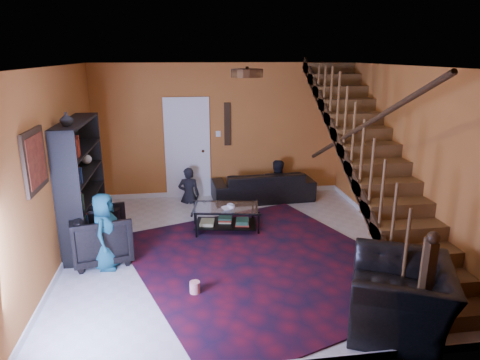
# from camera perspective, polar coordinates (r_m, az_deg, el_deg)

# --- Properties ---
(floor) EXTENTS (5.50, 5.50, 0.00)m
(floor) POSITION_cam_1_polar(r_m,az_deg,el_deg) (6.86, -0.22, -9.14)
(floor) COLOR beige
(floor) RESTS_ON ground
(room) EXTENTS (5.50, 5.50, 5.50)m
(room) POSITION_cam_1_polar(r_m,az_deg,el_deg) (8.02, -11.05, -5.15)
(room) COLOR #B56628
(room) RESTS_ON ground
(staircase) EXTENTS (0.95, 5.02, 3.18)m
(staircase) POSITION_cam_1_polar(r_m,az_deg,el_deg) (6.98, 17.31, 2.75)
(staircase) COLOR brown
(staircase) RESTS_ON floor
(bookshelf) EXTENTS (0.35, 1.80, 2.00)m
(bookshelf) POSITION_cam_1_polar(r_m,az_deg,el_deg) (7.19, -20.27, -0.74)
(bookshelf) COLOR black
(bookshelf) RESTS_ON floor
(door) EXTENTS (0.82, 0.05, 2.05)m
(door) POSITION_cam_1_polar(r_m,az_deg,el_deg) (9.06, -7.00, 3.99)
(door) COLOR silver
(door) RESTS_ON floor
(framed_picture) EXTENTS (0.04, 0.74, 0.74)m
(framed_picture) POSITION_cam_1_polar(r_m,az_deg,el_deg) (5.64, -25.71, 2.35)
(framed_picture) COLOR maroon
(framed_picture) RESTS_ON room
(wall_hanging) EXTENTS (0.14, 0.03, 0.90)m
(wall_hanging) POSITION_cam_1_polar(r_m,az_deg,el_deg) (9.02, -1.67, 7.45)
(wall_hanging) COLOR black
(wall_hanging) RESTS_ON room
(ceiling_fixture) EXTENTS (0.40, 0.40, 0.10)m
(ceiling_fixture) POSITION_cam_1_polar(r_m,az_deg,el_deg) (5.40, 0.95, 14.06)
(ceiling_fixture) COLOR #3F2814
(ceiling_fixture) RESTS_ON room
(rug) EXTENTS (4.58, 4.88, 0.02)m
(rug) POSITION_cam_1_polar(r_m,az_deg,el_deg) (6.45, 3.01, -10.84)
(rug) COLOR #490D19
(rug) RESTS_ON floor
(sofa) EXTENTS (2.15, 0.95, 0.61)m
(sofa) POSITION_cam_1_polar(r_m,az_deg,el_deg) (9.00, 3.05, -0.74)
(sofa) COLOR black
(sofa) RESTS_ON floor
(armchair_left) EXTENTS (1.02, 1.00, 0.77)m
(armchair_left) POSITION_cam_1_polar(r_m,az_deg,el_deg) (6.68, -17.95, -7.12)
(armchair_left) COLOR black
(armchair_left) RESTS_ON floor
(armchair_right) EXTENTS (1.46, 1.53, 0.78)m
(armchair_right) POSITION_cam_1_polar(r_m,az_deg,el_deg) (5.21, 20.58, -14.32)
(armchair_right) COLOR black
(armchair_right) RESTS_ON floor
(person_adult_a) EXTENTS (0.47, 0.34, 1.20)m
(person_adult_a) POSITION_cam_1_polar(r_m,az_deg,el_deg) (8.94, -6.81, -2.03)
(person_adult_a) COLOR black
(person_adult_a) RESTS_ON sofa
(person_adult_b) EXTENTS (0.62, 0.49, 1.28)m
(person_adult_b) POSITION_cam_1_polar(r_m,az_deg,el_deg) (9.14, 4.85, -1.25)
(person_adult_b) COLOR black
(person_adult_b) RESTS_ON sofa
(person_child) EXTENTS (0.43, 0.59, 1.12)m
(person_child) POSITION_cam_1_polar(r_m,az_deg,el_deg) (6.36, -17.57, -6.54)
(person_child) COLOR navy
(person_child) RESTS_ON armchair_left
(coffee_table) EXTENTS (1.21, 0.84, 0.43)m
(coffee_table) POSITION_cam_1_polar(r_m,az_deg,el_deg) (7.47, -1.91, -4.91)
(coffee_table) COLOR black
(coffee_table) RESTS_ON floor
(cup_a) EXTENTS (0.13, 0.13, 0.09)m
(cup_a) POSITION_cam_1_polar(r_m,az_deg,el_deg) (7.24, -1.15, -3.68)
(cup_a) COLOR #999999
(cup_a) RESTS_ON coffee_table
(cup_b) EXTENTS (0.14, 0.14, 0.10)m
(cup_b) POSITION_cam_1_polar(r_m,az_deg,el_deg) (7.26, -1.33, -3.59)
(cup_b) COLOR #999999
(cup_b) RESTS_ON coffee_table
(bowl) EXTENTS (0.27, 0.27, 0.05)m
(bowl) POSITION_cam_1_polar(r_m,az_deg,el_deg) (7.24, -1.66, -3.86)
(bowl) COLOR #999999
(bowl) RESTS_ON coffee_table
(vase) EXTENTS (0.18, 0.18, 0.19)m
(vase) POSITION_cam_1_polar(r_m,az_deg,el_deg) (6.48, -22.15, 7.55)
(vase) COLOR #999999
(vase) RESTS_ON bookshelf
(popcorn_bucket) EXTENTS (0.14, 0.14, 0.15)m
(popcorn_bucket) POSITION_cam_1_polar(r_m,az_deg,el_deg) (5.67, -6.04, -14.03)
(popcorn_bucket) COLOR red
(popcorn_bucket) RESTS_ON rug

